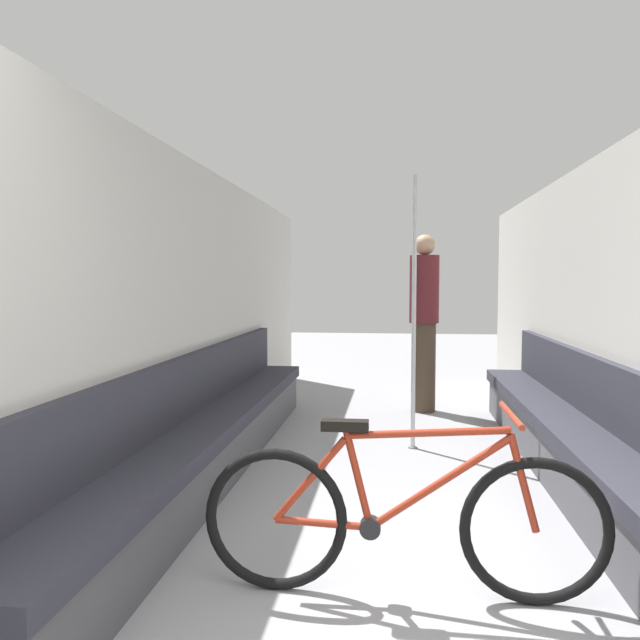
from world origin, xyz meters
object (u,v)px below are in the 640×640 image
bench_seat_row_left (209,437)px  passenger_standing (424,320)px  bench_seat_row_right (581,449)px  grab_pole_near (414,317)px  bicycle (402,519)px

bench_seat_row_left → passenger_standing: bearing=57.5°
bench_seat_row_right → passenger_standing: bearing=110.0°
bench_seat_row_left → bench_seat_row_right: (2.41, 0.00, 0.00)m
passenger_standing → grab_pole_near: bearing=55.6°
bench_seat_row_right → bicycle: bearing=-128.3°
bench_seat_row_left → bicycle: bearing=-48.4°
bench_seat_row_left → bicycle: size_ratio=2.88×
bench_seat_row_left → bench_seat_row_right: same height
bench_seat_row_left → bench_seat_row_right: bearing=0.0°
grab_pole_near → passenger_standing: (0.15, 1.45, -0.12)m
bench_seat_row_right → bicycle: (-1.14, -1.44, 0.05)m
bench_seat_row_left → passenger_standing: 2.93m
grab_pole_near → passenger_standing: grab_pole_near is taller
bicycle → passenger_standing: size_ratio=0.95×
bicycle → grab_pole_near: size_ratio=0.79×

